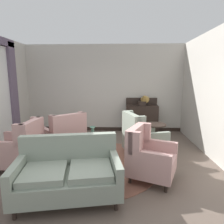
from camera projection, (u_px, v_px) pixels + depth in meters
name	position (u px, v px, depth m)	size (l,w,h in m)	color
ground	(92.00, 170.00, 3.98)	(8.62, 8.62, 0.00)	brown
wall_back	(104.00, 89.00, 6.75)	(5.58, 0.08, 2.96)	#BCB7AD
wall_right	(213.00, 94.00, 4.51)	(0.08, 4.31, 2.96)	#BCB7AD
baseboard_back	(104.00, 129.00, 6.94)	(5.42, 0.03, 0.12)	black
area_rug	(94.00, 163.00, 4.27)	(2.83, 2.83, 0.01)	brown
coffee_table	(92.00, 150.00, 4.05)	(0.78, 0.78, 0.48)	black
porcelain_vase	(93.00, 137.00, 4.06)	(0.15, 0.15, 0.38)	#4C7A66
settee	(68.00, 173.00, 3.03)	(1.70, 1.13, 0.93)	gray
armchair_near_sideboard	(20.00, 148.00, 3.97)	(0.91, 0.80, 1.03)	tan
armchair_beside_settee	(65.00, 136.00, 4.80)	(1.23, 1.23, 1.03)	tan
armchair_near_window	(141.00, 139.00, 4.58)	(1.07, 1.04, 1.06)	gray
armchair_far_left	(148.00, 157.00, 3.59)	(1.03, 1.03, 0.97)	tan
side_table	(154.00, 134.00, 5.08)	(0.60, 0.60, 0.68)	black
sideboard	(142.00, 117.00, 6.57)	(1.05, 0.41, 1.18)	black
gramophone	(144.00, 99.00, 6.37)	(0.39, 0.45, 0.46)	black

